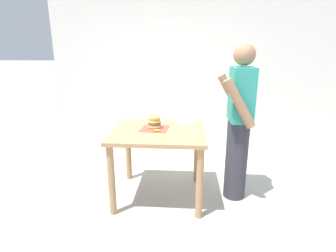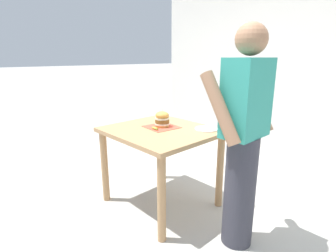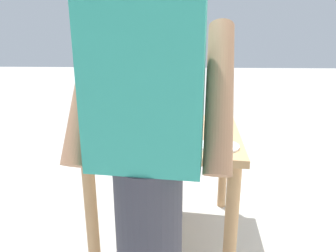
# 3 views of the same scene
# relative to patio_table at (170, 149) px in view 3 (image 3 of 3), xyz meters

# --- Properties ---
(ground_plane) EXTENTS (80.00, 80.00, 0.00)m
(ground_plane) POSITION_rel_patio_table_xyz_m (0.00, 0.00, -0.65)
(ground_plane) COLOR #ADAAA3
(patio_table) EXTENTS (0.89, 0.99, 0.79)m
(patio_table) POSITION_rel_patio_table_xyz_m (0.00, 0.00, 0.00)
(patio_table) COLOR tan
(patio_table) RESTS_ON ground
(serving_paper) EXTENTS (0.32, 0.32, 0.00)m
(serving_paper) POSITION_rel_patio_table_xyz_m (-0.05, -0.05, 0.14)
(serving_paper) COLOR #D64C38
(serving_paper) RESTS_ON patio_table
(sandwich) EXTENTS (0.15, 0.15, 0.19)m
(sandwich) POSITION_rel_patio_table_xyz_m (-0.07, -0.05, 0.22)
(sandwich) COLOR gold
(sandwich) RESTS_ON serving_paper
(pickle_spear) EXTENTS (0.03, 0.07, 0.02)m
(pickle_spear) POSITION_rel_patio_table_xyz_m (0.06, -0.01, 0.15)
(pickle_spear) COLOR #8EA83D
(pickle_spear) RESTS_ON serving_paper
(side_plate_with_forks) EXTENTS (0.22, 0.22, 0.02)m
(side_plate_with_forks) POSITION_rel_patio_table_xyz_m (-0.31, 0.31, 0.14)
(side_plate_with_forks) COLOR white
(side_plate_with_forks) RESTS_ON patio_table
(diner_across_table) EXTENTS (0.55, 0.35, 1.69)m
(diner_across_table) POSITION_rel_patio_table_xyz_m (-0.05, 0.85, 0.23)
(diner_across_table) COLOR #33333D
(diner_across_table) RESTS_ON ground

